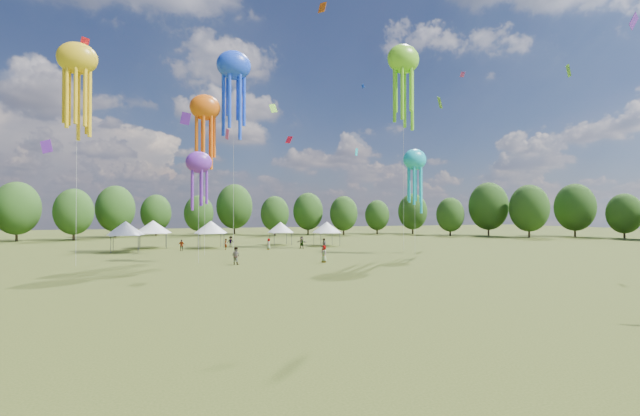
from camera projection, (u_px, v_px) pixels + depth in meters
name	position (u px, v px, depth m)	size (l,w,h in m)	color
ground	(486.00, 336.00, 19.44)	(300.00, 300.00, 0.00)	#384416
spectator_near	(236.00, 256.00, 46.37)	(0.93, 0.72, 1.91)	gray
spectators_far	(275.00, 244.00, 64.03)	(21.03, 27.49, 1.92)	gray
festival_tents	(215.00, 227.00, 69.10)	(36.72, 10.73, 4.46)	#47474C
show_kites	(287.00, 98.00, 57.36)	(47.50, 10.89, 31.27)	#EC5E0E
small_kites	(288.00, 23.00, 58.78)	(80.24, 61.98, 40.37)	#EC5E0E
treeline	(219.00, 208.00, 76.62)	(201.57, 95.24, 13.43)	#38281C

